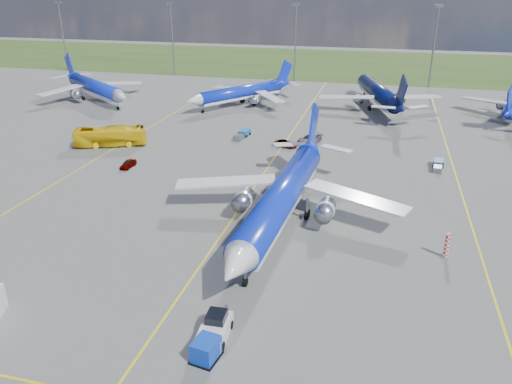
% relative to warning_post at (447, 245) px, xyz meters
% --- Properties ---
extents(ground, '(400.00, 400.00, 0.00)m').
position_rel_warning_post_xyz_m(ground, '(-26.00, -8.00, -1.50)').
color(ground, '#595957').
rests_on(ground, ground).
extents(grass_strip, '(400.00, 80.00, 0.01)m').
position_rel_warning_post_xyz_m(grass_strip, '(-26.00, 142.00, -1.50)').
color(grass_strip, '#2D4719').
rests_on(grass_strip, ground).
extents(taxiway_lines, '(60.25, 160.00, 0.02)m').
position_rel_warning_post_xyz_m(taxiway_lines, '(-25.83, 19.70, -1.49)').
color(taxiway_lines, yellow).
rests_on(taxiway_lines, ground).
extents(floodlight_masts, '(202.20, 0.50, 22.70)m').
position_rel_warning_post_xyz_m(floodlight_masts, '(-16.00, 102.00, 11.06)').
color(floodlight_masts, slate).
rests_on(floodlight_masts, ground).
extents(warning_post, '(0.50, 0.50, 3.00)m').
position_rel_warning_post_xyz_m(warning_post, '(0.00, 0.00, 0.00)').
color(warning_post, red).
rests_on(warning_post, ground).
extents(bg_jet_nw, '(48.93, 47.04, 10.19)m').
position_rel_warning_post_xyz_m(bg_jet_nw, '(-80.74, 61.80, -1.50)').
color(bg_jet_nw, '#0D25BE').
rests_on(bg_jet_nw, ground).
extents(bg_jet_nnw, '(42.34, 44.86, 9.37)m').
position_rel_warning_post_xyz_m(bg_jet_nnw, '(-42.79, 65.96, -1.50)').
color(bg_jet_nnw, '#0D25BE').
rests_on(bg_jet_nnw, ground).
extents(bg_jet_n, '(41.58, 48.32, 10.81)m').
position_rel_warning_post_xyz_m(bg_jet_n, '(-9.83, 72.03, -1.50)').
color(bg_jet_n, '#071042').
rests_on(bg_jet_n, ground).
extents(main_airliner, '(35.20, 44.97, 11.35)m').
position_rel_warning_post_xyz_m(main_airliner, '(-19.45, 3.29, -1.50)').
color(main_airliner, '#0D25BE').
rests_on(main_airliner, ground).
extents(pushback_tug, '(2.43, 6.08, 2.05)m').
position_rel_warning_post_xyz_m(pushback_tug, '(-20.63, -19.26, -0.67)').
color(pushback_tug, silver).
rests_on(pushback_tug, ground).
extents(uld_container, '(2.16, 2.53, 1.82)m').
position_rel_warning_post_xyz_m(uld_container, '(-20.45, -22.13, -0.59)').
color(uld_container, '#0D36B6').
rests_on(uld_container, ground).
extents(apron_bus, '(13.37, 7.99, 3.68)m').
position_rel_warning_post_xyz_m(apron_bus, '(-57.33, 27.78, 0.34)').
color(apron_bus, yellow).
rests_on(apron_bus, ground).
extents(service_car_a, '(1.58, 3.80, 1.29)m').
position_rel_warning_post_xyz_m(service_car_a, '(-48.49, 17.78, -0.86)').
color(service_car_a, '#999999').
rests_on(service_car_a, ground).
extents(service_car_b, '(4.94, 3.20, 1.27)m').
position_rel_warning_post_xyz_m(service_car_b, '(-25.31, 35.41, -0.87)').
color(service_car_b, '#999999').
rests_on(service_car_b, ground).
extents(service_car_c, '(5.05, 4.92, 1.46)m').
position_rel_warning_post_xyz_m(service_car_c, '(-21.41, 39.39, -0.77)').
color(service_car_c, '#999999').
rests_on(service_car_c, ground).
extents(baggage_tug_w, '(1.98, 5.25, 1.15)m').
position_rel_warning_post_xyz_m(baggage_tug_w, '(1.42, 30.28, -0.96)').
color(baggage_tug_w, '#185C94').
rests_on(baggage_tug_w, ground).
extents(baggage_tug_c, '(2.19, 5.71, 1.25)m').
position_rel_warning_post_xyz_m(baggage_tug_c, '(-34.87, 39.29, -0.91)').
color(baggage_tug_c, '#185790').
rests_on(baggage_tug_c, ground).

